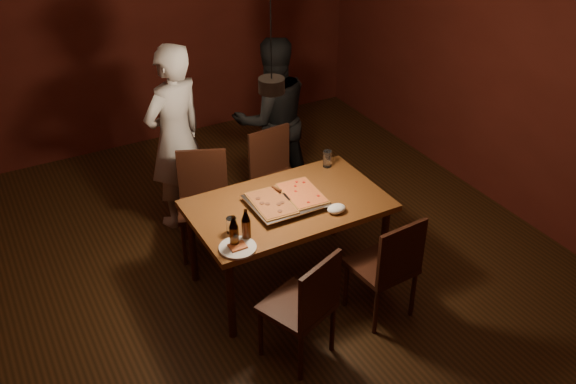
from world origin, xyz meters
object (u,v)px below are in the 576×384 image
chair_far_left (203,193)px  diner_dark (272,119)px  dining_table (288,211)px  pendant_lamp (272,84)px  chair_near_left (307,300)px  pizza_tray (286,202)px  plate_slice (238,248)px  beer_bottle_a (234,231)px  chair_near_right (390,261)px  diner_white (175,138)px  beer_bottle_b (246,224)px  chair_far_right (276,169)px

chair_far_left → diner_dark: 1.11m
dining_table → pendant_lamp: (-0.14, -0.02, 1.08)m
chair_near_left → pizza_tray: bearing=49.3°
pizza_tray → plate_slice: pizza_tray is taller
beer_bottle_a → diner_dark: size_ratio=0.16×
chair_near_right → diner_white: bearing=109.5°
chair_far_left → beer_bottle_b: size_ratio=2.26×
chair_far_left → plate_slice: (-0.19, -1.11, 0.22)m
chair_far_right → chair_near_left: 1.77m
chair_far_left → beer_bottle_a: 1.14m
dining_table → chair_far_left: bearing=117.3°
chair_far_left → diner_dark: diner_dark is taller
beer_bottle_a → plate_slice: beer_bottle_a is taller
chair_far_left → chair_near_left: 1.59m
chair_near_right → beer_bottle_a: 1.17m
chair_far_left → pendant_lamp: pendant_lamp is taller
chair_far_left → diner_white: size_ratio=0.32×
beer_bottle_a → diner_white: diner_white is taller
pendant_lamp → chair_near_right: bearing=-51.4°
chair_far_left → diner_dark: bearing=-127.7°
beer_bottle_a → diner_white: 1.56m
diner_white → pendant_lamp: bearing=81.1°
chair_near_right → diner_dark: bearing=82.9°
plate_slice → chair_far_right: bearing=52.1°
chair_near_right → chair_near_left: bearing=-178.3°
beer_bottle_a → plate_slice: 0.12m
beer_bottle_a → diner_dark: bearing=54.7°
chair_far_right → chair_near_right: bearing=88.4°
diner_dark → beer_bottle_a: bearing=63.2°
chair_far_left → pizza_tray: bearing=138.1°
chair_near_left → beer_bottle_a: 0.68m
beer_bottle_a → plate_slice: (0.00, -0.04, -0.11)m
chair_far_left → diner_dark: size_ratio=0.35×
pizza_tray → beer_bottle_b: 0.52m
chair_far_right → diner_dark: 0.57m
beer_bottle_a → beer_bottle_b: bearing=17.9°
pizza_tray → beer_bottle_b: bearing=-157.1°
beer_bottle_b → diner_dark: diner_dark is taller
dining_table → beer_bottle_a: bearing=-153.0°
dining_table → plate_slice: bearing=-149.8°
chair_near_right → beer_bottle_a: size_ratio=1.96×
plate_slice → diner_dark: (1.13, 1.64, 0.04)m
chair_near_right → beer_bottle_b: size_ratio=1.99×
chair_near_right → plate_slice: size_ratio=1.85×
dining_table → diner_dark: bearing=67.2°
beer_bottle_b → diner_white: diner_white is taller
chair_far_left → beer_bottle_b: (-0.08, -1.03, 0.34)m
diner_white → pendant_lamp: 1.59m
pizza_tray → beer_bottle_a: beer_bottle_a is taller
chair_near_left → pendant_lamp: bearing=56.6°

